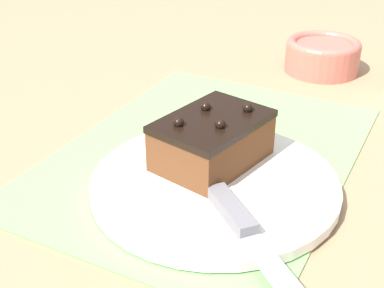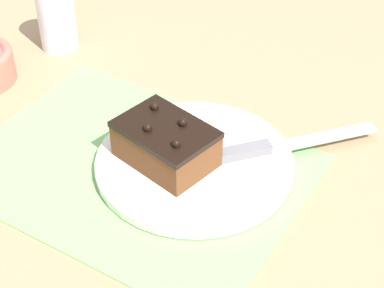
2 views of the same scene
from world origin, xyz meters
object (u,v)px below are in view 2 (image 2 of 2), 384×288
(chocolate_cake, at_px, (166,143))
(serving_knife, at_px, (271,147))
(cake_plate, at_px, (194,163))
(drinking_glass, at_px, (56,17))

(chocolate_cake, bearing_deg, serving_knife, -140.53)
(cake_plate, relative_size, serving_knife, 1.39)
(serving_knife, xyz_separation_m, drinking_glass, (0.46, -0.08, 0.04))
(serving_knife, relative_size, drinking_glass, 1.71)
(chocolate_cake, distance_m, drinking_glass, 0.39)
(chocolate_cake, distance_m, serving_knife, 0.15)
(cake_plate, xyz_separation_m, drinking_glass, (0.38, -0.16, 0.05))
(chocolate_cake, bearing_deg, drinking_glass, -27.46)
(cake_plate, height_order, serving_knife, serving_knife)
(cake_plate, xyz_separation_m, chocolate_cake, (0.03, 0.02, 0.03))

